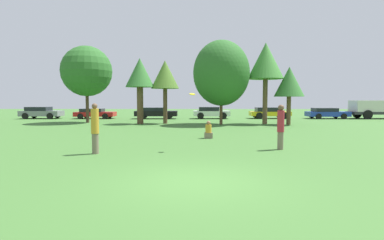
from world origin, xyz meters
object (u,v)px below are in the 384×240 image
parked_car_grey (41,112)px  parked_car_red (95,113)px  person_catcher (281,126)px  frisbee (192,94)px  tree_3 (221,73)px  parked_car_black (156,113)px  tree_5 (289,82)px  parked_car_yellow (269,112)px  parked_car_white (211,112)px  tree_2 (165,75)px  delivery_truck_green (377,108)px  parked_car_blue (327,113)px  tree_0 (87,71)px  person_thrower (95,128)px  bystander_sitting (208,131)px  tree_1 (140,75)px  tree_4 (266,62)px

parked_car_grey → parked_car_red: bearing=-0.1°
person_catcher → frisbee: 3.94m
tree_3 → parked_car_black: bearing=130.3°
tree_5 → parked_car_yellow: bearing=87.5°
parked_car_grey → parked_car_white: bearing=-0.4°
tree_5 → parked_car_grey: (-24.67, 7.96, -2.83)m
tree_5 → parked_car_grey: size_ratio=1.12×
tree_2 → parked_car_yellow: bearing=34.5°
tree_5 → delivery_truck_green: bearing=34.3°
person_catcher → parked_car_blue: person_catcher is taller
tree_5 → parked_car_red: (-18.79, 8.04, -2.93)m
delivery_truck_green → parked_car_red: bearing=179.7°
tree_0 → parked_car_blue: (24.11, 6.12, -4.00)m
tree_3 → parked_car_white: 8.68m
person_catcher → tree_3: tree_3 is taller
tree_5 → person_thrower: bearing=-129.8°
tree_3 → parked_car_yellow: (5.94, 8.23, -3.62)m
delivery_truck_green → parked_car_blue: bearing=-179.8°
bystander_sitting → parked_car_yellow: 19.03m
person_catcher → tree_1: tree_1 is taller
parked_car_yellow → delivery_truck_green: 11.82m
tree_3 → tree_4: bearing=8.3°
tree_0 → tree_3: 12.06m
person_thrower → parked_car_black: size_ratio=0.42×
tree_2 → person_thrower: bearing=-94.8°
tree_4 → parked_car_black: 13.31m
tree_0 → parked_car_black: (5.42, 5.75, -3.94)m
parked_car_yellow → parked_car_black: bearing=-178.1°
tree_5 → parked_car_black: (-12.07, 7.85, -2.85)m
tree_1 → tree_3: size_ratio=0.80×
person_thrower → tree_3: size_ratio=0.28×
tree_0 → tree_4: 15.77m
frisbee → parked_car_red: (-10.93, 21.12, -1.72)m
parked_car_grey → delivery_truck_green: 36.84m
bystander_sitting → parked_car_grey: parked_car_grey is taller
parked_car_white → bystander_sitting: bearing=-94.0°
tree_0 → person_thrower: bearing=-69.8°
tree_3 → tree_5: bearing=-2.1°
parked_car_red → parked_car_yellow: 19.16m
parked_car_blue → parked_car_grey: bearing=179.7°
tree_1 → tree_0: bearing=165.5°
parked_car_red → parked_car_white: bearing=-0.5°
tree_1 → parked_car_black: 7.90m
parked_car_grey → parked_car_blue: parked_car_grey is taller
person_thrower → parked_car_white: size_ratio=0.49×
tree_4 → parked_car_blue: size_ratio=1.57×
tree_5 → parked_car_white: bearing=126.8°
tree_4 → tree_0: bearing=175.1°
parked_car_white → person_thrower: bearing=-104.9°
bystander_sitting → parked_car_black: size_ratio=0.21×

